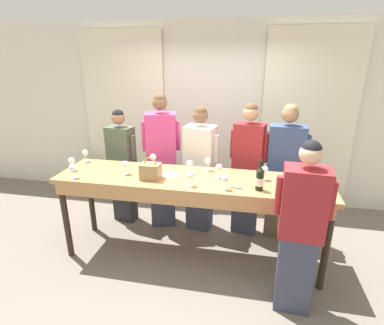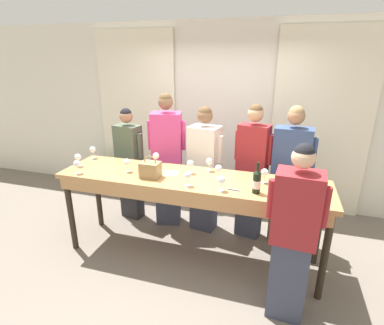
{
  "view_description": "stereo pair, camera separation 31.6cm",
  "coord_description": "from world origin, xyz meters",
  "views": [
    {
      "loc": [
        0.61,
        -3.01,
        2.29
      ],
      "look_at": [
        0.0,
        0.07,
        1.17
      ],
      "focal_mm": 28.0,
      "sensor_mm": 36.0,
      "label": 1
    },
    {
      "loc": [
        0.92,
        -2.93,
        2.29
      ],
      "look_at": [
        0.0,
        0.07,
        1.17
      ],
      "focal_mm": 28.0,
      "sensor_mm": 36.0,
      "label": 2
    }
  ],
  "objects": [
    {
      "name": "guest_olive_jacket",
      "position": [
        -1.11,
        0.65,
        0.84
      ],
      "size": [
        0.47,
        0.28,
        1.63
      ],
      "color": "#28282D",
      "rests_on": "ground_plane"
    },
    {
      "name": "wine_glass_by_bottle",
      "position": [
        0.79,
        0.09,
        1.13
      ],
      "size": [
        0.08,
        0.08,
        0.16
      ],
      "color": "white",
      "rests_on": "tasting_bar"
    },
    {
      "name": "potted_plant",
      "position": [
        -2.07,
        1.32,
        0.35
      ],
      "size": [
        0.34,
        0.34,
        0.64
      ],
      "color": "#935B3D",
      "rests_on": "ground_plane"
    },
    {
      "name": "wine_glass_front_left",
      "position": [
        0.31,
        0.06,
        1.13
      ],
      "size": [
        0.08,
        0.08,
        0.16
      ],
      "color": "white",
      "rests_on": "tasting_bar"
    },
    {
      "name": "wine_glass_center_right",
      "position": [
        -0.04,
        0.12,
        1.13
      ],
      "size": [
        0.08,
        0.08,
        0.16
      ],
      "color": "white",
      "rests_on": "tasting_bar"
    },
    {
      "name": "wine_glass_back_left",
      "position": [
        -1.41,
        -0.06,
        1.13
      ],
      "size": [
        0.08,
        0.08,
        0.16
      ],
      "color": "white",
      "rests_on": "tasting_bar"
    },
    {
      "name": "guest_navy_coat",
      "position": [
        1.06,
        0.65,
        0.9
      ],
      "size": [
        0.55,
        0.28,
        1.77
      ],
      "color": "brown",
      "rests_on": "ground_plane"
    },
    {
      "name": "guest_cream_sweater",
      "position": [
        -0.01,
        0.65,
        0.87
      ],
      "size": [
        0.5,
        0.34,
        1.71
      ],
      "color": "#383D51",
      "rests_on": "ground_plane"
    },
    {
      "name": "wine_glass_center_mid",
      "position": [
        -1.41,
        0.26,
        1.13
      ],
      "size": [
        0.08,
        0.08,
        0.16
      ],
      "color": "white",
      "rests_on": "tasting_bar"
    },
    {
      "name": "wine_glass_front_right",
      "position": [
        0.4,
        -0.24,
        1.13
      ],
      "size": [
        0.08,
        0.08,
        0.16
      ],
      "color": "white",
      "rests_on": "tasting_bar"
    },
    {
      "name": "wall_back",
      "position": [
        0.0,
        1.7,
        1.4
      ],
      "size": [
        12.0,
        0.06,
        2.8
      ],
      "color": "silver",
      "rests_on": "ground_plane"
    },
    {
      "name": "wine_glass_back_mid",
      "position": [
        -0.52,
        0.26,
        1.13
      ],
      "size": [
        0.08,
        0.08,
        0.16
      ],
      "color": "white",
      "rests_on": "tasting_bar"
    },
    {
      "name": "curtain_panel_left",
      "position": [
        -1.45,
        1.63,
        1.34
      ],
      "size": [
        1.35,
        0.03,
        2.69
      ],
      "color": "#EFE5C6",
      "rests_on": "ground_plane"
    },
    {
      "name": "wine_glass_near_host",
      "position": [
        0.15,
        0.25,
        1.13
      ],
      "size": [
        0.08,
        0.08,
        0.16
      ],
      "color": "white",
      "rests_on": "tasting_bar"
    },
    {
      "name": "host_pouring",
      "position": [
        1.1,
        -0.58,
        0.84
      ],
      "size": [
        0.49,
        0.29,
        1.66
      ],
      "color": "#383D51",
      "rests_on": "ground_plane"
    },
    {
      "name": "tasting_bar",
      "position": [
        0.0,
        -0.02,
        0.92
      ],
      "size": [
        3.01,
        0.72,
        1.02
      ],
      "color": "#B27F4C",
      "rests_on": "ground_plane"
    },
    {
      "name": "wine_glass_by_handbag",
      "position": [
        0.04,
        -0.22,
        1.13
      ],
      "size": [
        0.08,
        0.08,
        0.16
      ],
      "color": "white",
      "rests_on": "tasting_bar"
    },
    {
      "name": "handbag",
      "position": [
        -0.42,
        -0.12,
        1.11
      ],
      "size": [
        0.21,
        0.16,
        0.25
      ],
      "color": "#997A4C",
      "rests_on": "tasting_bar"
    },
    {
      "name": "ground_plane",
      "position": [
        0.0,
        0.0,
        0.0
      ],
      "size": [
        18.0,
        18.0,
        0.0
      ],
      "primitive_type": "plane",
      "color": "#70665B"
    },
    {
      "name": "curtain_panel_right",
      "position": [
        1.45,
        1.63,
        1.34
      ],
      "size": [
        1.35,
        0.03,
        2.69
      ],
      "color": "#EFE5C6",
      "rests_on": "ground_plane"
    },
    {
      "name": "napkin",
      "position": [
        -0.25,
        0.04,
        1.02
      ],
      "size": [
        0.19,
        0.19,
        0.0
      ],
      "color": "white",
      "rests_on": "tasting_bar"
    },
    {
      "name": "guest_pink_top",
      "position": [
        -0.53,
        0.65,
        0.94
      ],
      "size": [
        0.5,
        0.37,
        1.85
      ],
      "color": "#383D51",
      "rests_on": "ground_plane"
    },
    {
      "name": "wine_bottle",
      "position": [
        0.74,
        -0.19,
        1.14
      ],
      "size": [
        0.08,
        0.08,
        0.32
      ],
      "color": "black",
      "rests_on": "tasting_bar"
    },
    {
      "name": "wine_glass_center_left",
      "position": [
        1.2,
        -0.11,
        1.13
      ],
      "size": [
        0.08,
        0.08,
        0.16
      ],
      "color": "white",
      "rests_on": "tasting_bar"
    },
    {
      "name": "guest_striped_shirt",
      "position": [
        0.61,
        0.65,
        0.92
      ],
      "size": [
        0.48,
        0.29,
        1.76
      ],
      "color": "#383D51",
      "rests_on": "ground_plane"
    },
    {
      "name": "wine_glass_back_right",
      "position": [
        -1.26,
        -0.26,
        1.13
      ],
      "size": [
        0.08,
        0.08,
        0.16
      ],
      "color": "white",
      "rests_on": "tasting_bar"
    },
    {
      "name": "wine_glass_front_mid",
      "position": [
        -0.75,
        -0.05,
        1.13
      ],
      "size": [
        0.08,
        0.08,
        0.16
      ],
      "color": "white",
      "rests_on": "tasting_bar"
    },
    {
      "name": "pen",
      "position": [
        0.52,
        -0.2,
        1.02
      ],
      "size": [
        0.13,
        0.02,
        0.01
      ],
      "color": "#193399",
      "rests_on": "tasting_bar"
    }
  ]
}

